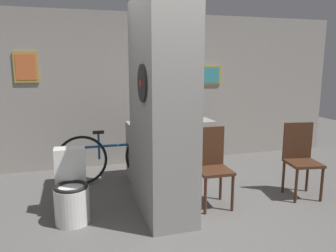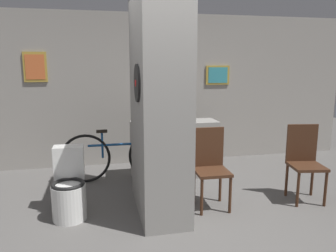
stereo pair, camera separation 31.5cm
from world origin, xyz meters
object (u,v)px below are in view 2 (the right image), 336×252
at_px(chair_by_doorway, 304,159).
at_px(bicycle, 120,156).
at_px(bottle_tall, 167,116).
at_px(toilet, 69,189).
at_px(chair_near_pillar, 210,164).

relative_size(chair_by_doorway, bicycle, 0.56).
xyz_separation_m(chair_by_doorway, bottle_tall, (-1.57, 1.21, 0.44)).
relative_size(toilet, bottle_tall, 3.01).
bearing_deg(toilet, bottle_tall, 38.71).
height_order(chair_near_pillar, chair_by_doorway, same).
distance_m(bicycle, bottle_tall, 0.94).
relative_size(toilet, chair_by_doorway, 0.82).
relative_size(chair_by_doorway, bottle_tall, 3.68).
height_order(toilet, chair_by_doorway, chair_by_doorway).
bearing_deg(bottle_tall, chair_near_pillar, -75.42).
height_order(toilet, bottle_tall, bottle_tall).
relative_size(chair_near_pillar, bicycle, 0.56).
distance_m(toilet, chair_near_pillar, 1.70).
bearing_deg(bicycle, chair_near_pillar, -48.26).
height_order(chair_near_pillar, bicycle, chair_near_pillar).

